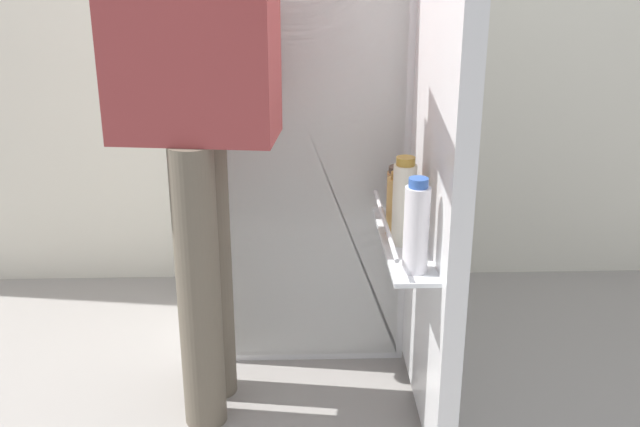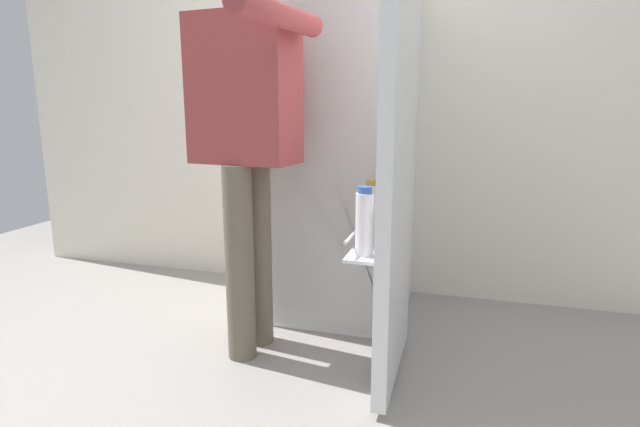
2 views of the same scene
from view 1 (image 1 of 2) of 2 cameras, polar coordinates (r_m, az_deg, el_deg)
name	(u,v)px [view 1 (image 1 of 2)]	position (r m, az deg, el deg)	size (l,w,h in m)	color
ground_plane	(306,404)	(2.37, -1.08, -13.96)	(6.26, 6.26, 0.00)	gray
refrigerator	(309,97)	(2.54, -0.81, 8.69)	(0.70, 1.28, 1.65)	white
person	(197,74)	(2.01, -9.12, 10.21)	(0.54, 0.77, 1.65)	#665B4C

